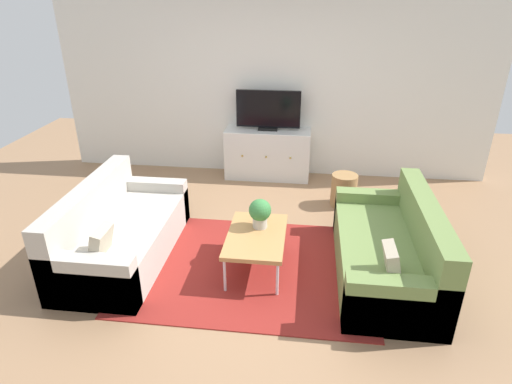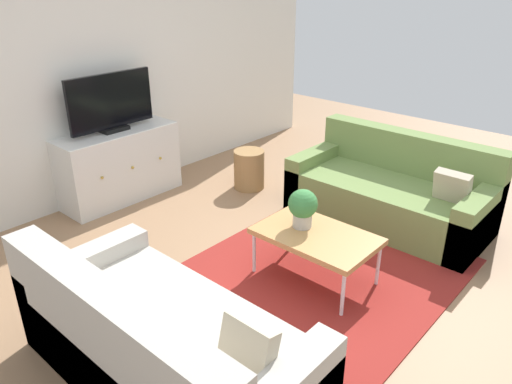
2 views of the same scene
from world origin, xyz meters
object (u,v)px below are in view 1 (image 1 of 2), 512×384
Objects in this scene: coffee_table at (256,237)px; tv_console at (268,154)px; wicker_basket at (344,190)px; couch_right_side at (393,252)px; flat_screen_tv at (268,110)px; couch_left_side at (117,234)px; potted_plant at (260,212)px.

coffee_table is 2.43m from tv_console.
coffee_table is 1.87m from wicker_basket.
wicker_basket is at bearing -37.06° from tv_console.
couch_right_side reaches higher than coffee_table.
couch_right_side is 2.92m from flat_screen_tv.
couch_left_side is at bearing 178.19° from coffee_table.
potted_plant is at bearing 175.67° from couch_right_side.
couch_right_side is (2.88, 0.00, 0.00)m from couch_left_side.
potted_plant is at bearing 3.82° from couch_left_side.
couch_right_side is 2.03× the size of coffee_table.
flat_screen_tv is at bearing 142.29° from wicker_basket.
coffee_table is at bearing -87.10° from flat_screen_tv.
coffee_table is at bearing -97.54° from potted_plant.
tv_console is at bearing 122.13° from couch_right_side.
couch_right_side is at bearing 0.00° from couch_left_side.
couch_right_side is at bearing -4.33° from potted_plant.
tv_console is 0.66m from flat_screen_tv.
tv_console is 1.39m from wicker_basket.
couch_left_side is 2.75m from tv_console.
tv_console reaches higher than potted_plant.
potted_plant is at bearing -123.64° from wicker_basket.
coffee_table is 2.09× the size of wicker_basket.
wicker_basket is at bearing 56.36° from potted_plant.
couch_right_side is at bearing -57.87° from tv_console.
tv_console is (1.39, 2.37, 0.10)m from couch_left_side.
coffee_table is (-1.37, -0.05, 0.11)m from couch_right_side.
flat_screen_tv is at bearing 93.58° from potted_plant.
couch_left_side is at bearing 180.00° from couch_right_side.
couch_right_side reaches higher than tv_console.
coffee_table is at bearing -178.00° from couch_right_side.
couch_left_side is 2.88m from couch_right_side.
potted_plant is 0.33× the size of flat_screen_tv.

